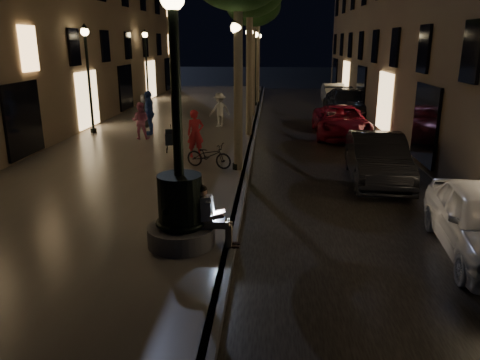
# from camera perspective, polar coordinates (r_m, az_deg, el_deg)

# --- Properties ---
(ground) EXTENTS (120.00, 120.00, 0.00)m
(ground) POSITION_cam_1_polar(r_m,az_deg,el_deg) (22.28, 1.73, 5.55)
(ground) COLOR black
(ground) RESTS_ON ground
(cobble_lane) EXTENTS (6.00, 45.00, 0.02)m
(cobble_lane) POSITION_cam_1_polar(r_m,az_deg,el_deg) (22.37, 9.47, 5.41)
(cobble_lane) COLOR black
(cobble_lane) RESTS_ON ground
(promenade) EXTENTS (8.00, 45.00, 0.20)m
(promenade) POSITION_cam_1_polar(r_m,az_deg,el_deg) (22.76, -8.43, 5.87)
(promenade) COLOR slate
(promenade) RESTS_ON ground
(curb_strip) EXTENTS (0.25, 45.00, 0.20)m
(curb_strip) POSITION_cam_1_polar(r_m,az_deg,el_deg) (22.26, 1.73, 5.81)
(curb_strip) COLOR #59595B
(curb_strip) RESTS_ON ground
(fountain_lamppost) EXTENTS (1.40, 1.40, 5.21)m
(fountain_lamppost) POSITION_cam_1_polar(r_m,az_deg,el_deg) (9.54, -7.32, -2.21)
(fountain_lamppost) COLOR #59595B
(fountain_lamppost) RESTS_ON promenade
(seated_man_laptop) EXTENTS (0.93, 0.32, 1.30)m
(seated_man_laptop) POSITION_cam_1_polar(r_m,az_deg,el_deg) (9.55, -3.64, -4.11)
(seated_man_laptop) COLOR tan
(seated_man_laptop) RESTS_ON promenade
(tree_third) EXTENTS (3.00, 3.00, 7.20)m
(tree_third) POSITION_cam_1_polar(r_m,az_deg,el_deg) (26.94, 1.62, 20.58)
(tree_third) COLOR #6B604C
(tree_third) RESTS_ON promenade
(tree_far) EXTENTS (3.00, 3.00, 7.50)m
(tree_far) POSITION_cam_1_polar(r_m,az_deg,el_deg) (32.94, 2.23, 20.36)
(tree_far) COLOR #6B604C
(tree_far) RESTS_ON promenade
(lamp_curb_a) EXTENTS (0.36, 0.36, 4.81)m
(lamp_curb_a) POSITION_cam_1_polar(r_m,az_deg,el_deg) (14.93, -0.42, 12.64)
(lamp_curb_a) COLOR black
(lamp_curb_a) RESTS_ON promenade
(lamp_curb_b) EXTENTS (0.36, 0.36, 4.81)m
(lamp_curb_b) POSITION_cam_1_polar(r_m,az_deg,el_deg) (22.90, 1.13, 14.02)
(lamp_curb_b) COLOR black
(lamp_curb_b) RESTS_ON promenade
(lamp_curb_c) EXTENTS (0.36, 0.36, 4.81)m
(lamp_curb_c) POSITION_cam_1_polar(r_m,az_deg,el_deg) (30.89, 1.89, 14.68)
(lamp_curb_c) COLOR black
(lamp_curb_c) RESTS_ON promenade
(lamp_curb_d) EXTENTS (0.36, 0.36, 4.81)m
(lamp_curb_d) POSITION_cam_1_polar(r_m,az_deg,el_deg) (38.88, 2.34, 15.07)
(lamp_curb_d) COLOR black
(lamp_curb_d) RESTS_ON promenade
(lamp_left_b) EXTENTS (0.36, 0.36, 4.81)m
(lamp_left_b) POSITION_cam_1_polar(r_m,az_deg,el_deg) (22.44, -18.08, 13.18)
(lamp_left_b) COLOR black
(lamp_left_b) RESTS_ON promenade
(lamp_left_c) EXTENTS (0.36, 0.36, 4.81)m
(lamp_left_c) POSITION_cam_1_polar(r_m,az_deg,el_deg) (31.95, -11.37, 14.44)
(lamp_left_c) COLOR black
(lamp_left_c) RESTS_ON promenade
(stroller) EXTENTS (0.54, 1.01, 1.02)m
(stroller) POSITION_cam_1_polar(r_m,az_deg,el_deg) (18.04, -8.41, 5.05)
(stroller) COLOR black
(stroller) RESTS_ON promenade
(car_second) EXTENTS (1.86, 4.65, 1.50)m
(car_second) POSITION_cam_1_polar(r_m,az_deg,el_deg) (15.14, 16.39, 2.50)
(car_second) COLOR black
(car_second) RESTS_ON ground
(car_third) EXTENTS (2.43, 5.12, 1.41)m
(car_third) POSITION_cam_1_polar(r_m,az_deg,el_deg) (22.18, 12.19, 6.99)
(car_third) COLOR maroon
(car_third) RESTS_ON ground
(car_rear) EXTENTS (2.40, 5.33, 1.51)m
(car_rear) POSITION_cam_1_polar(r_m,az_deg,el_deg) (28.88, 12.77, 9.22)
(car_rear) COLOR #2E2F33
(car_rear) RESTS_ON ground
(car_fifth) EXTENTS (1.47, 4.13, 1.36)m
(car_fifth) POSITION_cam_1_polar(r_m,az_deg,el_deg) (34.55, 11.36, 10.32)
(car_fifth) COLOR #A3A39E
(car_fifth) RESTS_ON ground
(pedestrian_red) EXTENTS (0.74, 0.63, 1.71)m
(pedestrian_red) POSITION_cam_1_polar(r_m,az_deg,el_deg) (17.04, -5.45, 5.66)
(pedestrian_red) COLOR red
(pedestrian_red) RESTS_ON promenade
(pedestrian_pink) EXTENTS (0.77, 0.60, 1.58)m
(pedestrian_pink) POSITION_cam_1_polar(r_m,az_deg,el_deg) (20.60, -12.04, 7.08)
(pedestrian_pink) COLOR #C66997
(pedestrian_pink) RESTS_ON promenade
(pedestrian_white) EXTENTS (1.23, 1.06, 1.65)m
(pedestrian_white) POSITION_cam_1_polar(r_m,az_deg,el_deg) (23.17, -2.51, 8.55)
(pedestrian_white) COLOR silver
(pedestrian_white) RESTS_ON promenade
(pedestrian_blue) EXTENTS (0.58, 1.19, 1.96)m
(pedestrian_blue) POSITION_cam_1_polar(r_m,az_deg,el_deg) (21.50, -11.00, 8.05)
(pedestrian_blue) COLOR #284595
(pedestrian_blue) RESTS_ON promenade
(pedestrian_dark) EXTENTS (0.72, 0.90, 1.62)m
(pedestrian_dark) POSITION_cam_1_polar(r_m,az_deg,el_deg) (23.55, -11.49, 8.33)
(pedestrian_dark) COLOR #333438
(pedestrian_dark) RESTS_ON promenade
(bicycle) EXTENTS (1.69, 1.00, 0.84)m
(bicycle) POSITION_cam_1_polar(r_m,az_deg,el_deg) (15.57, -3.81, 3.02)
(bicycle) COLOR black
(bicycle) RESTS_ON promenade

